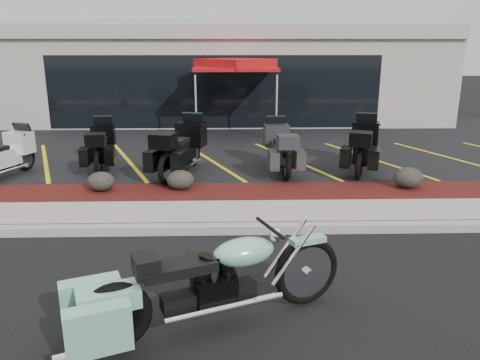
{
  "coord_description": "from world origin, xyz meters",
  "views": [
    {
      "loc": [
        0.45,
        -6.61,
        3.1
      ],
      "look_at": [
        0.67,
        1.2,
        0.86
      ],
      "focal_mm": 35.0,
      "sensor_mm": 36.0,
      "label": 1
    }
  ],
  "objects_px": {
    "traffic_cone": "(168,140)",
    "hero_cruiser": "(307,262)",
    "popup_canopy": "(235,66)",
    "touring_white": "(24,147)"
  },
  "relations": [
    {
      "from": "traffic_cone",
      "to": "hero_cruiser",
      "type": "bearing_deg",
      "value": -72.59
    },
    {
      "from": "traffic_cone",
      "to": "popup_canopy",
      "type": "xyz_separation_m",
      "value": [
        2.07,
        2.23,
        2.08
      ]
    },
    {
      "from": "hero_cruiser",
      "to": "popup_canopy",
      "type": "distance_m",
      "value": 11.15
    },
    {
      "from": "touring_white",
      "to": "hero_cruiser",
      "type": "bearing_deg",
      "value": -116.41
    },
    {
      "from": "hero_cruiser",
      "to": "touring_white",
      "type": "bearing_deg",
      "value": 112.37
    },
    {
      "from": "hero_cruiser",
      "to": "traffic_cone",
      "type": "bearing_deg",
      "value": 85.66
    },
    {
      "from": "hero_cruiser",
      "to": "touring_white",
      "type": "height_order",
      "value": "touring_white"
    },
    {
      "from": "popup_canopy",
      "to": "traffic_cone",
      "type": "bearing_deg",
      "value": -120.8
    },
    {
      "from": "touring_white",
      "to": "popup_canopy",
      "type": "height_order",
      "value": "popup_canopy"
    },
    {
      "from": "hero_cruiser",
      "to": "traffic_cone",
      "type": "distance_m",
      "value": 9.16
    }
  ]
}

